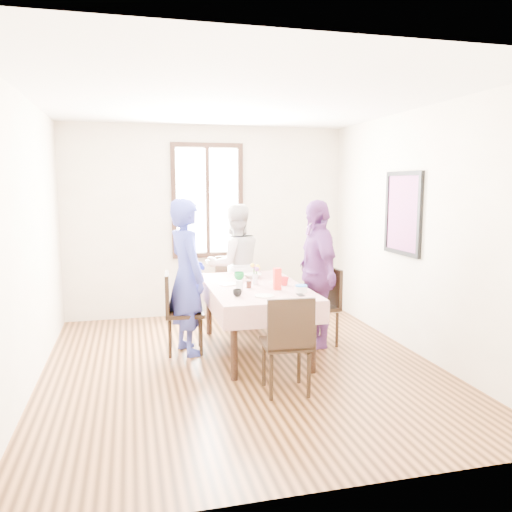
{
  "coord_description": "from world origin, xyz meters",
  "views": [
    {
      "loc": [
        -1.08,
        -4.95,
        1.88
      ],
      "look_at": [
        0.25,
        0.39,
        1.1
      ],
      "focal_mm": 35.48,
      "sensor_mm": 36.0,
      "label": 1
    }
  ],
  "objects_px": {
    "dining_table": "(255,319)",
    "person_far": "(234,265)",
    "chair_left": "(185,313)",
    "chair_near": "(286,343)",
    "chair_right": "(317,307)",
    "person_left": "(186,277)",
    "person_right": "(316,273)",
    "chair_far": "(234,291)"
  },
  "relations": [
    {
      "from": "dining_table",
      "to": "person_far",
      "type": "bearing_deg",
      "value": 90.0
    },
    {
      "from": "chair_left",
      "to": "chair_near",
      "type": "xyz_separation_m",
      "value": [
        0.77,
        -1.33,
        0.0
      ]
    },
    {
      "from": "chair_right",
      "to": "person_left",
      "type": "relative_size",
      "value": 0.53
    },
    {
      "from": "chair_right",
      "to": "person_far",
      "type": "relative_size",
      "value": 0.56
    },
    {
      "from": "person_right",
      "to": "person_left",
      "type": "bearing_deg",
      "value": -92.5
    },
    {
      "from": "chair_right",
      "to": "chair_far",
      "type": "xyz_separation_m",
      "value": [
        -0.77,
        1.12,
        0.0
      ]
    },
    {
      "from": "dining_table",
      "to": "chair_near",
      "type": "height_order",
      "value": "chair_near"
    },
    {
      "from": "chair_far",
      "to": "person_left",
      "type": "height_order",
      "value": "person_left"
    },
    {
      "from": "chair_far",
      "to": "person_left",
      "type": "xyz_separation_m",
      "value": [
        -0.75,
        -1.01,
        0.41
      ]
    },
    {
      "from": "person_left",
      "to": "person_right",
      "type": "xyz_separation_m",
      "value": [
        1.5,
        -0.11,
        -0.01
      ]
    },
    {
      "from": "chair_near",
      "to": "chair_far",
      "type": "bearing_deg",
      "value": 93.94
    },
    {
      "from": "person_far",
      "to": "chair_near",
      "type": "bearing_deg",
      "value": 81.11
    },
    {
      "from": "chair_right",
      "to": "person_far",
      "type": "xyz_separation_m",
      "value": [
        -0.77,
        1.1,
        0.36
      ]
    },
    {
      "from": "chair_far",
      "to": "person_right",
      "type": "height_order",
      "value": "person_right"
    },
    {
      "from": "chair_far",
      "to": "person_far",
      "type": "bearing_deg",
      "value": 84.72
    },
    {
      "from": "chair_left",
      "to": "chair_far",
      "type": "bearing_deg",
      "value": 147.64
    },
    {
      "from": "chair_near",
      "to": "person_far",
      "type": "distance_m",
      "value": 2.35
    },
    {
      "from": "person_far",
      "to": "person_right",
      "type": "distance_m",
      "value": 1.33
    },
    {
      "from": "chair_left",
      "to": "chair_near",
      "type": "relative_size",
      "value": 1.0
    },
    {
      "from": "dining_table",
      "to": "chair_left",
      "type": "distance_m",
      "value": 0.79
    },
    {
      "from": "dining_table",
      "to": "person_left",
      "type": "xyz_separation_m",
      "value": [
        -0.75,
        0.16,
        0.49
      ]
    },
    {
      "from": "chair_right",
      "to": "person_far",
      "type": "distance_m",
      "value": 1.39
    },
    {
      "from": "chair_left",
      "to": "person_right",
      "type": "height_order",
      "value": "person_right"
    },
    {
      "from": "chair_left",
      "to": "chair_right",
      "type": "distance_m",
      "value": 1.54
    },
    {
      "from": "chair_far",
      "to": "person_far",
      "type": "height_order",
      "value": "person_far"
    },
    {
      "from": "chair_right",
      "to": "person_right",
      "type": "relative_size",
      "value": 0.53
    },
    {
      "from": "person_far",
      "to": "chair_far",
      "type": "bearing_deg",
      "value": -98.89
    },
    {
      "from": "chair_right",
      "to": "chair_near",
      "type": "xyz_separation_m",
      "value": [
        -0.77,
        -1.22,
        0.0
      ]
    },
    {
      "from": "dining_table",
      "to": "chair_near",
      "type": "xyz_separation_m",
      "value": [
        0.0,
        -1.17,
        0.08
      ]
    },
    {
      "from": "chair_left",
      "to": "chair_far",
      "type": "height_order",
      "value": "same"
    },
    {
      "from": "chair_left",
      "to": "chair_right",
      "type": "xyz_separation_m",
      "value": [
        1.54,
        -0.11,
        0.0
      ]
    },
    {
      "from": "person_right",
      "to": "chair_right",
      "type": "bearing_deg",
      "value": 91.55
    },
    {
      "from": "chair_far",
      "to": "chair_near",
      "type": "bearing_deg",
      "value": 84.72
    },
    {
      "from": "dining_table",
      "to": "chair_right",
      "type": "bearing_deg",
      "value": 3.95
    },
    {
      "from": "chair_far",
      "to": "person_right",
      "type": "relative_size",
      "value": 0.53
    },
    {
      "from": "chair_right",
      "to": "chair_near",
      "type": "height_order",
      "value": "same"
    },
    {
      "from": "chair_right",
      "to": "person_right",
      "type": "xyz_separation_m",
      "value": [
        -0.02,
        0.0,
        0.4
      ]
    },
    {
      "from": "dining_table",
      "to": "person_right",
      "type": "xyz_separation_m",
      "value": [
        0.75,
        0.05,
        0.48
      ]
    },
    {
      "from": "person_right",
      "to": "chair_far",
      "type": "bearing_deg",
      "value": -144.56
    },
    {
      "from": "chair_right",
      "to": "person_far",
      "type": "bearing_deg",
      "value": 28.26
    },
    {
      "from": "person_right",
      "to": "chair_near",
      "type": "bearing_deg",
      "value": -29.96
    },
    {
      "from": "person_left",
      "to": "chair_near",
      "type": "bearing_deg",
      "value": -166.36
    }
  ]
}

